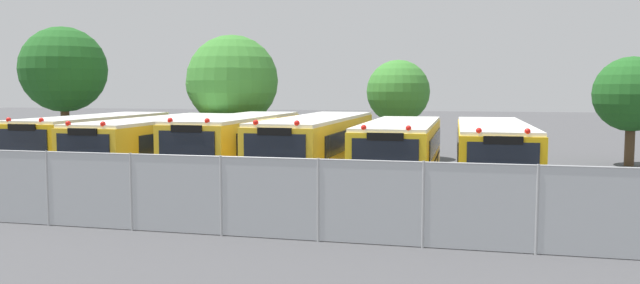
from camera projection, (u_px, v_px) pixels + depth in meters
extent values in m
plane|color=#424244|center=(278.00, 181.00, 25.17)|extent=(160.00, 160.00, 0.00)
cube|color=yellow|center=(96.00, 142.00, 27.26)|extent=(2.68, 9.39, 2.05)
cube|color=white|center=(95.00, 117.00, 27.17)|extent=(2.62, 9.20, 0.12)
cube|color=black|center=(23.00, 176.00, 22.72)|extent=(2.52, 0.22, 0.36)
cube|color=black|center=(23.00, 143.00, 22.67)|extent=(2.03, 0.10, 0.98)
cube|color=black|center=(126.00, 134.00, 27.25)|extent=(0.20, 7.28, 0.74)
cube|color=black|center=(74.00, 134.00, 27.79)|extent=(0.20, 7.28, 0.74)
cube|color=black|center=(96.00, 151.00, 27.29)|extent=(2.70, 9.48, 0.10)
sphere|color=red|center=(41.00, 120.00, 22.62)|extent=(0.18, 0.18, 0.18)
sphere|color=red|center=(9.00, 120.00, 22.91)|extent=(0.18, 0.18, 0.18)
cube|color=black|center=(22.00, 127.00, 22.61)|extent=(1.11, 0.10, 0.24)
cylinder|color=black|center=(74.00, 172.00, 23.92)|extent=(0.30, 1.01, 1.00)
cylinder|color=black|center=(24.00, 171.00, 24.39)|extent=(0.30, 1.01, 1.00)
cylinder|color=black|center=(151.00, 156.00, 29.89)|extent=(0.30, 1.01, 1.00)
cylinder|color=black|center=(110.00, 155.00, 30.36)|extent=(0.30, 1.01, 1.00)
cube|color=yellow|center=(161.00, 145.00, 26.02)|extent=(2.46, 10.73, 2.01)
cube|color=white|center=(160.00, 119.00, 25.93)|extent=(2.41, 10.52, 0.12)
cube|color=black|center=(83.00, 184.00, 20.83)|extent=(2.43, 0.18, 0.36)
cube|color=black|center=(83.00, 148.00, 20.78)|extent=(1.95, 0.07, 0.97)
cube|color=black|center=(191.00, 137.00, 26.01)|extent=(0.10, 8.36, 0.73)
cube|color=black|center=(138.00, 136.00, 26.56)|extent=(0.10, 8.36, 0.73)
cube|color=black|center=(161.00, 155.00, 26.06)|extent=(2.48, 10.84, 0.10)
sphere|color=red|center=(103.00, 124.00, 20.72)|extent=(0.18, 0.18, 0.18)
sphere|color=red|center=(68.00, 123.00, 21.02)|extent=(0.18, 0.18, 0.18)
cube|color=black|center=(82.00, 132.00, 20.72)|extent=(1.07, 0.09, 0.24)
cylinder|color=black|center=(135.00, 180.00, 22.02)|extent=(0.29, 1.00, 1.00)
cylinder|color=black|center=(82.00, 178.00, 22.50)|extent=(0.29, 1.00, 1.00)
cylinder|color=black|center=(218.00, 157.00, 29.30)|extent=(0.29, 1.00, 1.00)
cylinder|color=black|center=(177.00, 156.00, 29.79)|extent=(0.29, 1.00, 1.00)
cube|color=yellow|center=(239.00, 145.00, 25.36)|extent=(2.47, 9.63, 2.13)
cube|color=white|center=(239.00, 117.00, 25.27)|extent=(2.43, 9.44, 0.12)
cube|color=black|center=(187.00, 185.00, 20.71)|extent=(2.46, 0.18, 0.36)
cube|color=black|center=(187.00, 146.00, 20.65)|extent=(1.98, 0.07, 1.02)
cube|color=black|center=(270.00, 137.00, 25.34)|extent=(0.09, 7.50, 0.77)
cube|color=black|center=(214.00, 136.00, 25.91)|extent=(0.09, 7.50, 0.77)
cube|color=black|center=(239.00, 156.00, 25.40)|extent=(2.50, 9.73, 0.10)
sphere|color=red|center=(207.00, 121.00, 20.59)|extent=(0.18, 0.18, 0.18)
sphere|color=red|center=(170.00, 120.00, 20.89)|extent=(0.18, 0.18, 0.18)
cube|color=black|center=(186.00, 129.00, 20.59)|extent=(1.08, 0.09, 0.24)
cylinder|color=black|center=(233.00, 180.00, 21.89)|extent=(0.29, 1.00, 1.00)
cylinder|color=black|center=(177.00, 178.00, 22.38)|extent=(0.29, 1.00, 1.00)
cylinder|color=black|center=(286.00, 160.00, 28.11)|extent=(0.29, 1.00, 1.00)
cylinder|color=black|center=(241.00, 159.00, 28.60)|extent=(0.29, 1.00, 1.00)
cube|color=yellow|center=(318.00, 147.00, 24.77)|extent=(2.53, 10.93, 2.12)
cube|color=white|center=(318.00, 118.00, 24.68)|extent=(2.48, 10.71, 0.12)
cube|color=black|center=(274.00, 191.00, 19.51)|extent=(2.50, 0.18, 0.36)
cube|color=black|center=(275.00, 150.00, 19.45)|extent=(2.01, 0.07, 1.02)
cube|color=black|center=(351.00, 138.00, 24.73)|extent=(0.10, 8.51, 0.76)
cube|color=black|center=(290.00, 137.00, 25.34)|extent=(0.10, 8.51, 0.76)
cube|color=black|center=(318.00, 157.00, 24.81)|extent=(2.55, 11.04, 0.10)
sphere|color=red|center=(297.00, 123.00, 19.38)|extent=(0.18, 0.18, 0.18)
sphere|color=red|center=(256.00, 123.00, 19.71)|extent=(0.18, 0.18, 0.18)
cube|color=black|center=(274.00, 132.00, 19.39)|extent=(1.10, 0.09, 0.24)
cylinder|color=black|center=(320.00, 186.00, 20.67)|extent=(0.29, 1.00, 1.00)
cylinder|color=black|center=(257.00, 183.00, 21.20)|extent=(0.29, 1.00, 1.00)
cylinder|color=black|center=(362.00, 160.00, 28.12)|extent=(0.29, 1.00, 1.00)
cylinder|color=black|center=(315.00, 159.00, 28.65)|extent=(0.29, 1.00, 1.00)
cube|color=yellow|center=(401.00, 151.00, 23.76)|extent=(2.59, 9.35, 1.98)
cube|color=white|center=(401.00, 123.00, 23.67)|extent=(2.54, 9.17, 0.12)
cube|color=black|center=(384.00, 192.00, 19.23)|extent=(2.56, 0.18, 0.36)
cube|color=black|center=(385.00, 154.00, 19.18)|extent=(2.06, 0.08, 0.95)
cube|color=black|center=(435.00, 143.00, 23.73)|extent=(0.11, 7.28, 0.71)
cube|color=black|center=(369.00, 141.00, 24.31)|extent=(0.11, 7.28, 0.71)
cube|color=black|center=(401.00, 161.00, 23.79)|extent=(2.62, 9.45, 0.10)
sphere|color=red|center=(408.00, 128.00, 19.12)|extent=(0.18, 0.18, 0.18)
sphere|color=red|center=(364.00, 128.00, 19.44)|extent=(0.18, 0.18, 0.18)
cube|color=black|center=(385.00, 137.00, 19.13)|extent=(1.13, 0.09, 0.24)
cylinder|color=black|center=(424.00, 187.00, 20.41)|extent=(0.29, 1.00, 1.00)
cylinder|color=black|center=(357.00, 185.00, 20.92)|extent=(0.29, 1.00, 1.00)
cylinder|color=black|center=(434.00, 165.00, 26.35)|extent=(0.29, 1.00, 1.00)
cylinder|color=black|center=(381.00, 163.00, 26.86)|extent=(0.29, 1.00, 1.00)
cube|color=yellow|center=(492.00, 153.00, 23.26)|extent=(2.77, 10.31, 1.95)
cube|color=white|center=(493.00, 125.00, 23.17)|extent=(2.72, 10.10, 0.12)
cube|color=black|center=(502.00, 197.00, 18.27)|extent=(2.54, 0.23, 0.36)
cube|color=black|center=(503.00, 158.00, 18.22)|extent=(2.04, 0.12, 0.93)
cube|color=black|center=(527.00, 144.00, 23.26)|extent=(0.26, 7.99, 0.70)
cube|color=black|center=(458.00, 143.00, 23.79)|extent=(0.26, 7.99, 0.70)
cube|color=black|center=(492.00, 163.00, 23.29)|extent=(2.80, 10.41, 0.10)
sphere|color=red|center=(527.00, 131.00, 18.17)|extent=(0.18, 0.18, 0.18)
sphere|color=red|center=(479.00, 131.00, 18.46)|extent=(0.18, 0.18, 0.18)
cube|color=black|center=(503.00, 140.00, 18.16)|extent=(1.12, 0.11, 0.24)
cylinder|color=black|center=(535.00, 192.00, 19.47)|extent=(0.31, 1.01, 1.00)
cylinder|color=black|center=(462.00, 189.00, 19.93)|extent=(0.31, 1.01, 1.00)
cylinder|color=black|center=(515.00, 165.00, 26.33)|extent=(0.31, 1.01, 1.00)
cylinder|color=black|center=(461.00, 163.00, 26.80)|extent=(0.31, 1.01, 1.00)
cylinder|color=#4C3823|center=(65.00, 128.00, 35.43)|extent=(0.47, 0.47, 2.97)
sphere|color=#1E561E|center=(63.00, 69.00, 35.15)|extent=(4.77, 4.77, 4.77)
sphere|color=#1E561E|center=(52.00, 72.00, 35.18)|extent=(2.96, 2.96, 2.96)
cylinder|color=#4C3823|center=(233.00, 137.00, 33.09)|extent=(0.39, 0.39, 2.30)
sphere|color=#387A2D|center=(232.00, 81.00, 32.84)|extent=(4.78, 4.78, 4.78)
sphere|color=#387A2D|center=(216.00, 84.00, 32.69)|extent=(3.09, 3.09, 3.09)
cylinder|color=#4C3823|center=(398.00, 137.00, 32.97)|extent=(0.39, 0.39, 2.29)
sphere|color=#387A2D|center=(398.00, 92.00, 32.77)|extent=(3.31, 3.31, 3.31)
sphere|color=#387A2D|center=(401.00, 93.00, 32.98)|extent=(1.98, 1.98, 1.98)
cylinder|color=#4C3823|center=(630.00, 144.00, 29.91)|extent=(0.45, 0.45, 2.10)
sphere|color=#1E561E|center=(632.00, 94.00, 29.71)|extent=(3.56, 3.56, 3.56)
cylinder|color=#9EA0A3|center=(48.00, 188.00, 16.89)|extent=(0.07, 0.07, 2.03)
cylinder|color=#9EA0A3|center=(131.00, 192.00, 16.29)|extent=(0.07, 0.07, 2.03)
cylinder|color=#9EA0A3|center=(221.00, 196.00, 15.70)|extent=(0.07, 0.07, 2.03)
cylinder|color=#9EA0A3|center=(318.00, 200.00, 15.11)|extent=(0.07, 0.07, 2.03)
cylinder|color=#9EA0A3|center=(423.00, 205.00, 14.51)|extent=(0.07, 0.07, 2.03)
cylinder|color=#9EA0A3|center=(537.00, 210.00, 13.92)|extent=(0.07, 0.07, 2.03)
cube|color=#ADB2B7|center=(175.00, 194.00, 16.00)|extent=(22.53, 0.02, 1.99)
cylinder|color=#9EA0A3|center=(175.00, 155.00, 15.91)|extent=(22.53, 0.04, 0.04)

